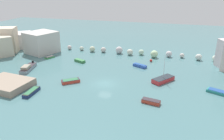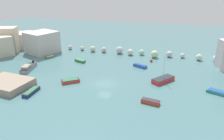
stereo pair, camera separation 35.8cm
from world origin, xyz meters
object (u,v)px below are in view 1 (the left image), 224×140
(moored_boat_5, at_px, (80,61))
(moored_boat_4, at_px, (163,79))
(moored_boat_6, at_px, (140,66))
(moored_boat_7, at_px, (151,101))
(channel_buoy, at_px, (151,60))
(moored_boat_0, at_px, (71,81))
(moored_boat_3, at_px, (217,92))
(moored_boat_2, at_px, (1,88))
(stone_dock, at_px, (7,84))
(moored_boat_9, at_px, (50,57))
(moored_boat_1, at_px, (28,68))
(moored_boat_8, at_px, (31,92))

(moored_boat_5, bearing_deg, moored_boat_4, 5.25)
(moored_boat_6, height_order, moored_boat_7, moored_boat_6)
(channel_buoy, relative_size, moored_boat_6, 0.19)
(moored_boat_0, distance_m, moored_boat_3, 28.16)
(moored_boat_2, bearing_deg, moored_boat_4, -95.26)
(stone_dock, xyz_separation_m, moored_boat_9, (-1.87, 18.56, -0.40))
(moored_boat_7, bearing_deg, moored_boat_1, -3.78)
(channel_buoy, bearing_deg, moored_boat_6, -114.64)
(stone_dock, height_order, moored_boat_9, stone_dock)
(moored_boat_2, height_order, moored_boat_3, moored_boat_3)
(stone_dock, xyz_separation_m, moored_boat_5, (7.40, 17.83, -0.34))
(moored_boat_0, bearing_deg, moored_boat_5, 67.35)
(moored_boat_3, bearing_deg, moored_boat_9, -170.87)
(moored_boat_6, height_order, moored_boat_9, moored_boat_6)
(moored_boat_1, height_order, moored_boat_6, moored_boat_1)
(moored_boat_3, bearing_deg, moored_boat_2, -143.38)
(moored_boat_2, relative_size, moored_boat_8, 0.73)
(stone_dock, bearing_deg, moored_boat_0, 26.27)
(moored_boat_1, relative_size, moored_boat_3, 1.65)
(stone_dock, height_order, moored_boat_7, stone_dock)
(moored_boat_1, height_order, moored_boat_5, moored_boat_1)
(moored_boat_5, xyz_separation_m, moored_boat_7, (20.21, -16.41, 0.03))
(moored_boat_4, relative_size, moored_boat_9, 2.03)
(moored_boat_5, bearing_deg, moored_boat_1, -113.99)
(moored_boat_5, bearing_deg, moored_boat_2, -90.50)
(moored_boat_0, height_order, moored_boat_1, moored_boat_1)
(channel_buoy, distance_m, moored_boat_2, 35.20)
(channel_buoy, distance_m, moored_boat_9, 27.30)
(moored_boat_1, xyz_separation_m, moored_boat_3, (40.70, -0.41, -0.26))
(stone_dock, height_order, moored_boat_6, stone_dock)
(moored_boat_1, distance_m, moored_boat_6, 26.45)
(moored_boat_5, bearing_deg, moored_boat_8, -71.21)
(moored_boat_5, relative_size, moored_boat_8, 0.78)
(moored_boat_3, xyz_separation_m, moored_boat_8, (-32.67, -9.70, 0.06))
(moored_boat_4, bearing_deg, moored_boat_5, 109.03)
(stone_dock, distance_m, moored_boat_4, 31.03)
(moored_boat_4, distance_m, moored_boat_5, 22.54)
(moored_boat_5, bearing_deg, moored_boat_6, 24.53)
(moored_boat_2, relative_size, moored_boat_6, 0.84)
(stone_dock, distance_m, moored_boat_3, 39.83)
(moored_boat_2, bearing_deg, moored_boat_1, -20.69)
(moored_boat_3, distance_m, moored_boat_7, 13.38)
(moored_boat_9, bearing_deg, channel_buoy, -57.66)
(moored_boat_0, height_order, moored_boat_4, moored_boat_4)
(stone_dock, height_order, moored_boat_3, stone_dock)
(moored_boat_5, distance_m, moored_boat_9, 9.30)
(moored_boat_4, xyz_separation_m, moored_boat_6, (-6.03, 7.23, -0.12))
(moored_boat_8, bearing_deg, moored_boat_3, 104.49)
(channel_buoy, height_order, moored_boat_1, moored_boat_1)
(moored_boat_1, distance_m, moored_boat_4, 30.84)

